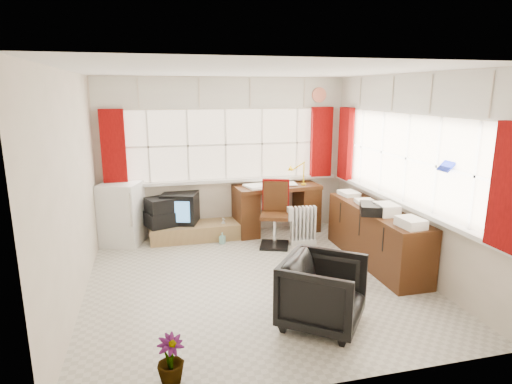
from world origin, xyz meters
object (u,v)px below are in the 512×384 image
mini_fridge (122,213)px  task_chair (275,211)px  radiator (303,229)px  crt_tv (180,208)px  tv_bench (195,231)px  credenza (376,234)px  desk (276,206)px  office_chair (323,292)px  desk_lamp (304,169)px

mini_fridge → task_chair: bearing=-15.1°
task_chair → radiator: size_ratio=1.68×
radiator → crt_tv: bearing=156.9°
task_chair → tv_bench: bearing=155.5°
credenza → radiator: bearing=128.2°
radiator → mini_fridge: 2.76m
radiator → desk: bearing=108.0°
task_chair → office_chair: size_ratio=1.29×
office_chair → radiator: size_ratio=1.30×
tv_bench → radiator: bearing=-21.5°
task_chair → radiator: bearing=-12.8°
desk → mini_fridge: (-2.43, -0.00, 0.03)m
desk → credenza: credenza is taller
office_chair → desk_lamp: bearing=21.5°
desk_lamp → crt_tv: size_ratio=0.59×
office_chair → mini_fridge: bearing=72.6°
task_chair → radiator: task_chair is taller
office_chair → crt_tv: 3.22m
credenza → mini_fridge: 3.73m
desk → mini_fridge: size_ratio=1.51×
desk → desk_lamp: bearing=-14.4°
radiator → credenza: 1.16m
credenza → crt_tv: bearing=146.3°
desk → crt_tv: (-1.55, 0.06, 0.05)m
desk_lamp → mini_fridge: bearing=177.8°
radiator → task_chair: bearing=167.2°
task_chair → credenza: size_ratio=0.50×
desk → mini_fridge: mini_fridge is taller
task_chair → mini_fridge: bearing=164.9°
desk → task_chair: size_ratio=1.44×
desk_lamp → office_chair: 3.03m
office_chair → desk: bearing=30.2°
desk_lamp → task_chair: (-0.63, -0.49, -0.53)m
desk_lamp → task_chair: bearing=-141.7°
task_chair → office_chair: task_chair is taller
task_chair → desk: bearing=72.5°
office_chair → tv_bench: 3.02m
desk_lamp → desk: bearing=165.6°
desk → radiator: desk is taller
desk → tv_bench: bearing=-176.6°
task_chair → tv_bench: task_chair is taller
desk → tv_bench: size_ratio=1.02×
credenza → crt_tv: size_ratio=3.08×
desk → mini_fridge: 2.43m
radiator → crt_tv: 1.95m
office_chair → tv_bench: size_ratio=0.55×
office_chair → credenza: (1.32, 1.34, 0.04)m
desk_lamp → mini_fridge: (-2.87, 0.11, -0.58)m
desk_lamp → task_chair: size_ratio=0.38×
credenza → task_chair: bearing=138.5°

